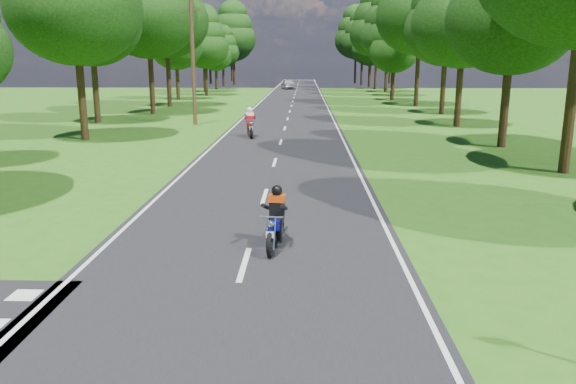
{
  "coord_description": "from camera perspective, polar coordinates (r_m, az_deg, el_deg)",
  "views": [
    {
      "loc": [
        1.23,
        -8.97,
        4.14
      ],
      "look_at": [
        0.85,
        4.0,
        1.1
      ],
      "focal_mm": 35.0,
      "sensor_mm": 36.0,
      "label": 1
    }
  ],
  "objects": [
    {
      "name": "main_road",
      "position": [
        59.13,
        0.49,
        9.19
      ],
      "size": [
        7.0,
        140.0,
        0.02
      ],
      "primitive_type": "cube",
      "color": "black",
      "rests_on": "ground"
    },
    {
      "name": "ground",
      "position": [
        9.96,
        -5.7,
        -11.46
      ],
      "size": [
        160.0,
        160.0,
        0.0
      ],
      "primitive_type": "plane",
      "color": "#295F15",
      "rests_on": "ground"
    },
    {
      "name": "treeline",
      "position": [
        69.16,
        1.93,
        16.6
      ],
      "size": [
        40.0,
        115.35,
        14.78
      ],
      "color": "black",
      "rests_on": "ground"
    },
    {
      "name": "rider_near_blue",
      "position": [
        12.63,
        -1.26,
        -2.54
      ],
      "size": [
        0.75,
        1.73,
        1.4
      ],
      "primitive_type": null,
      "rotation": [
        0.0,
        0.0,
        -0.11
      ],
      "color": "#0B0B7D",
      "rests_on": "main_road"
    },
    {
      "name": "distant_car",
      "position": [
        85.16,
        0.06,
        10.93
      ],
      "size": [
        2.53,
        4.63,
        1.49
      ],
      "primitive_type": "imported",
      "rotation": [
        0.0,
        0.0,
        0.18
      ],
      "color": "#B8BAC0",
      "rests_on": "main_road"
    },
    {
      "name": "telegraph_pole",
      "position": [
        37.67,
        -9.63,
        12.91
      ],
      "size": [
        1.2,
        0.26,
        8.0
      ],
      "color": "#382616",
      "rests_on": "ground"
    },
    {
      "name": "road_markings",
      "position": [
        57.26,
        0.32,
        9.07
      ],
      "size": [
        7.4,
        140.0,
        0.01
      ],
      "color": "silver",
      "rests_on": "main_road"
    },
    {
      "name": "rider_far_red",
      "position": [
        31.18,
        -3.88,
        7.08
      ],
      "size": [
        0.97,
        2.04,
        1.63
      ],
      "primitive_type": null,
      "rotation": [
        0.0,
        0.0,
        0.17
      ],
      "color": "#99170B",
      "rests_on": "main_road"
    }
  ]
}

